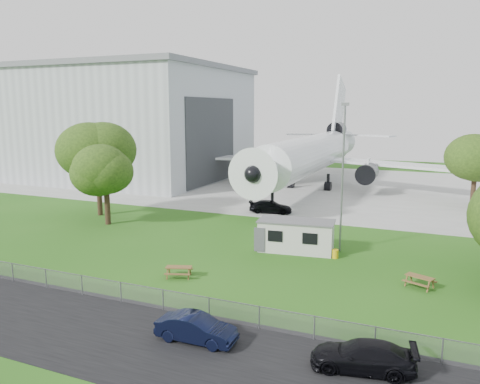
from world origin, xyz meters
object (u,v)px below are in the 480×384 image
at_px(picnic_east, 419,287).
at_px(car_centre_sedan, 196,329).
at_px(picnic_west, 179,277).
at_px(airliner, 311,153).
at_px(hangar, 112,122).
at_px(site_cabin, 296,236).

height_order(picnic_east, car_centre_sedan, car_centre_sedan).
bearing_deg(picnic_west, airliner, 71.96).
relative_size(hangar, airliner, 0.90).
relative_size(picnic_west, picnic_east, 1.00).
bearing_deg(airliner, car_centre_sedan, -82.21).
xyz_separation_m(site_cabin, car_centre_sedan, (-0.32, -16.76, -0.63)).
distance_m(site_cabin, picnic_west, 10.89).
xyz_separation_m(hangar, picnic_east, (52.61, -35.76, -9.41)).
relative_size(airliner, picnic_west, 26.52).
xyz_separation_m(picnic_west, car_centre_sedan, (5.52, -7.66, 0.69)).
bearing_deg(site_cabin, car_centre_sedan, -91.08).
xyz_separation_m(airliner, picnic_west, (1.03, -40.21, -5.27)).
distance_m(picnic_east, car_centre_sedan, 15.89).
bearing_deg(hangar, car_centre_sedan, -48.47).
relative_size(airliner, site_cabin, 6.92).
relative_size(site_cabin, picnic_east, 3.83).
height_order(hangar, airliner, hangar).
height_order(hangar, car_centre_sedan, hangar).
height_order(site_cabin, car_centre_sedan, site_cabin).
distance_m(airliner, picnic_west, 40.56).
height_order(airliner, car_centre_sedan, airliner).
xyz_separation_m(hangar, airliner, (35.97, -0.14, -4.14)).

